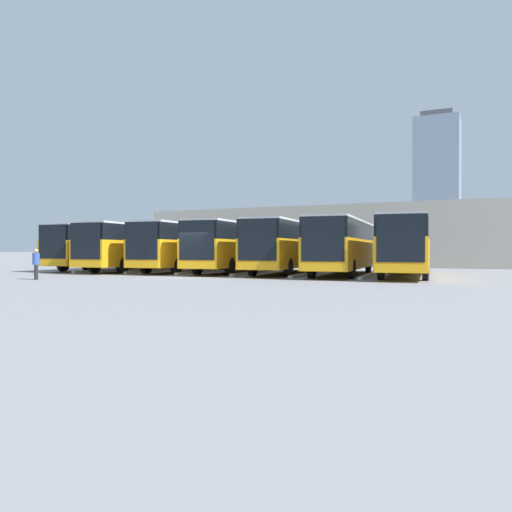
{
  "coord_description": "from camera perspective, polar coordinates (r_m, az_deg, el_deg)",
  "views": [
    {
      "loc": [
        -15.47,
        23.44,
        1.52
      ],
      "look_at": [
        -1.64,
        -5.97,
        1.12
      ],
      "focal_mm": 35.0,
      "sensor_mm": 36.0,
      "label": 1
    }
  ],
  "objects": [
    {
      "name": "curb_divider_0",
      "position": [
        28.38,
        12.57,
        -2.24
      ],
      "size": [
        0.85,
        6.09,
        0.15
      ],
      "primitive_type": "cube",
      "rotation": [
        0.0,
        0.0,
        0.1
      ],
      "color": "#B2B2AD",
      "rests_on": "ground_plane"
    },
    {
      "name": "office_tower",
      "position": [
        208.79,
        20.01,
        7.62
      ],
      "size": [
        16.57,
        16.57,
        54.83
      ],
      "color": "#7F8EA3",
      "rests_on": "ground_plane"
    },
    {
      "name": "curb_divider_3",
      "position": [
        32.92,
        -6.6,
        -1.82
      ],
      "size": [
        0.85,
        6.09,
        0.15
      ],
      "primitive_type": "cube",
      "rotation": [
        0.0,
        0.0,
        0.1
      ],
      "color": "#B2B2AD",
      "rests_on": "ground_plane"
    },
    {
      "name": "bus_0",
      "position": [
        29.75,
        16.82,
        1.29
      ],
      "size": [
        3.64,
        12.16,
        3.3
      ],
      "rotation": [
        0.0,
        0.0,
        0.1
      ],
      "color": "orange",
      "rests_on": "ground_plane"
    },
    {
      "name": "bus_6",
      "position": [
        39.95,
        -16.58,
        1.13
      ],
      "size": [
        3.64,
        12.16,
        3.3
      ],
      "rotation": [
        0.0,
        0.0,
        0.1
      ],
      "color": "orange",
      "rests_on": "ground_plane"
    },
    {
      "name": "bus_5",
      "position": [
        36.89,
        -13.18,
        1.18
      ],
      "size": [
        3.64,
        12.16,
        3.3
      ],
      "rotation": [
        0.0,
        0.0,
        0.1
      ],
      "color": "orange",
      "rests_on": "ground_plane"
    },
    {
      "name": "bus_4",
      "position": [
        35.25,
        -7.78,
        1.22
      ],
      "size": [
        3.64,
        12.16,
        3.3
      ],
      "rotation": [
        0.0,
        0.0,
        0.1
      ],
      "color": "orange",
      "rests_on": "ground_plane"
    },
    {
      "name": "bus_3",
      "position": [
        33.51,
        -2.3,
        1.25
      ],
      "size": [
        3.64,
        12.16,
        3.3
      ],
      "rotation": [
        0.0,
        0.0,
        0.1
      ],
      "color": "orange",
      "rests_on": "ground_plane"
    },
    {
      "name": "bus_2",
      "position": [
        32.02,
        3.64,
        1.27
      ],
      "size": [
        3.64,
        12.16,
        3.3
      ],
      "rotation": [
        0.0,
        0.0,
        0.1
      ],
      "color": "orange",
      "rests_on": "ground_plane"
    },
    {
      "name": "station_building",
      "position": [
        50.43,
        7.32,
        2.21
      ],
      "size": [
        34.24,
        11.62,
        5.63
      ],
      "color": "#A8A399",
      "rests_on": "ground_plane"
    },
    {
      "name": "curb_divider_2",
      "position": [
        31.17,
        -0.74,
        -1.96
      ],
      "size": [
        0.85,
        6.09,
        0.15
      ],
      "primitive_type": "cube",
      "rotation": [
        0.0,
        0.0,
        0.1
      ],
      "color": "#B2B2AD",
      "rests_on": "ground_plane"
    },
    {
      "name": "pedestrian",
      "position": [
        27.82,
        -23.83,
        -0.75
      ],
      "size": [
        0.49,
        0.49,
        1.57
      ],
      "rotation": [
        0.0,
        0.0,
        2.36
      ],
      "color": "black",
      "rests_on": "ground_plane"
    },
    {
      "name": "bus_1",
      "position": [
        30.53,
        9.91,
        1.29
      ],
      "size": [
        3.64,
        12.16,
        3.3
      ],
      "rotation": [
        0.0,
        0.0,
        0.1
      ],
      "color": "orange",
      "rests_on": "ground_plane"
    },
    {
      "name": "curb_divider_1",
      "position": [
        29.43,
        5.5,
        -2.12
      ],
      "size": [
        0.85,
        6.09,
        0.15
      ],
      "primitive_type": "cube",
      "rotation": [
        0.0,
        0.0,
        0.1
      ],
      "color": "#B2B2AD",
      "rests_on": "ground_plane"
    },
    {
      "name": "curb_divider_5",
      "position": [
        36.76,
        -17.16,
        -1.58
      ],
      "size": [
        0.85,
        6.09,
        0.15
      ],
      "primitive_type": "cube",
      "rotation": [
        0.0,
        0.0,
        0.1
      ],
      "color": "#B2B2AD",
      "rests_on": "ground_plane"
    },
    {
      "name": "ground_plane",
      "position": [
        28.12,
        -8.24,
        -2.41
      ],
      "size": [
        600.0,
        600.0,
        0.0
      ],
      "primitive_type": "plane",
      "color": "gray"
    },
    {
      "name": "curb_divider_4",
      "position": [
        34.89,
        -11.93,
        -1.69
      ],
      "size": [
        0.85,
        6.09,
        0.15
      ],
      "primitive_type": "cube",
      "rotation": [
        0.0,
        0.0,
        0.1
      ],
      "color": "#B2B2AD",
      "rests_on": "ground_plane"
    }
  ]
}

